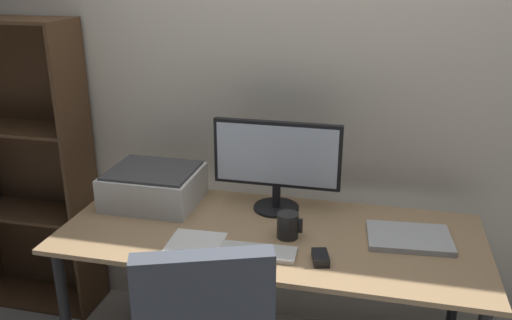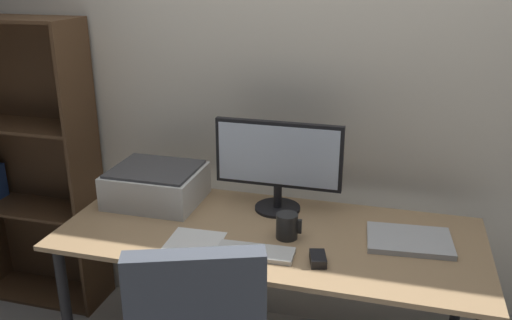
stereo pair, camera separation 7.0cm
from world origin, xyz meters
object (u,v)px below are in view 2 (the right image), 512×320
object	(u,v)px
keyboard	(255,252)
mouse	(318,259)
coffee_mug	(287,226)
bookshelf	(31,166)
desk	(269,249)
laptop	(409,240)
monitor	(278,160)
printer	(156,185)

from	to	relation	value
keyboard	mouse	xyz separation A→B (m)	(0.23, 0.00, 0.01)
coffee_mug	bookshelf	bearing A→B (deg)	165.20
desk	keyboard	size ratio (longest dim) A/B	5.83
laptop	desk	bearing A→B (deg)	-179.17
desk	keyboard	distance (m)	0.21
desk	coffee_mug	xyz separation A→B (m)	(0.08, -0.03, 0.13)
bookshelf	keyboard	bearing A→B (deg)	-21.62
coffee_mug	desk	bearing A→B (deg)	158.71
coffee_mug	laptop	distance (m)	0.48
monitor	printer	xyz separation A→B (m)	(-0.55, -0.06, -0.15)
monitor	desk	bearing A→B (deg)	-85.27
coffee_mug	printer	world-z (taller)	printer
keyboard	laptop	distance (m)	0.60
mouse	laptop	distance (m)	0.40
desk	keyboard	xyz separation A→B (m)	(-0.01, -0.19, 0.09)
mouse	laptop	bearing A→B (deg)	22.23
mouse	bookshelf	world-z (taller)	bookshelf
desk	mouse	size ratio (longest dim) A/B	17.60
laptop	bookshelf	bearing A→B (deg)	166.22
laptop	printer	bearing A→B (deg)	169.87
desk	bookshelf	world-z (taller)	bookshelf
monitor	bookshelf	size ratio (longest dim) A/B	0.36
desk	monitor	xyz separation A→B (m)	(-0.02, 0.21, 0.31)
monitor	keyboard	size ratio (longest dim) A/B	1.90
coffee_mug	laptop	bearing A→B (deg)	10.33
desk	mouse	distance (m)	0.31
monitor	printer	distance (m)	0.57
mouse	laptop	xyz separation A→B (m)	(0.32, 0.24, -0.01)
mouse	laptop	world-z (taller)	mouse
desk	bookshelf	bearing A→B (deg)	165.58
printer	desk	bearing A→B (deg)	-15.42
bookshelf	mouse	bearing A→B (deg)	-18.61
laptop	monitor	bearing A→B (deg)	159.25
keyboard	laptop	size ratio (longest dim) A/B	0.91
mouse	coffee_mug	distance (m)	0.22
monitor	bookshelf	xyz separation A→B (m)	(-1.37, 0.14, -0.22)
keyboard	laptop	world-z (taller)	laptop
laptop	printer	xyz separation A→B (m)	(-1.11, 0.10, 0.07)
coffee_mug	printer	size ratio (longest dim) A/B	0.25
desk	coffee_mug	distance (m)	0.16
monitor	printer	size ratio (longest dim) A/B	1.38
monitor	bookshelf	bearing A→B (deg)	174.07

